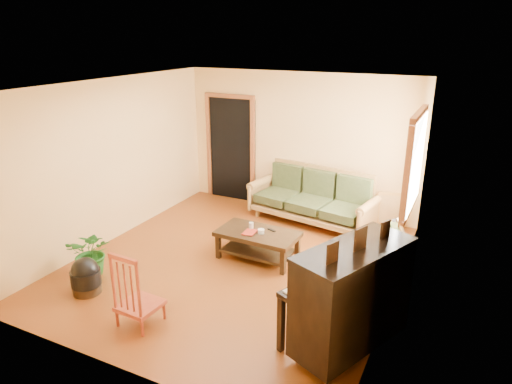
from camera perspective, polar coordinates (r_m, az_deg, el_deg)
The scene contains 16 objects.
floor at distance 6.89m, azimuth -2.48°, elevation -8.89°, with size 5.00×5.00×0.00m, color #58260B.
doorway at distance 9.21m, azimuth -3.20°, elevation 5.33°, with size 1.08×0.16×2.05m, color black.
window at distance 6.88m, azimuth 19.22°, elevation 3.48°, with size 0.12×1.36×1.46m, color white.
sofa at distance 8.17m, azimuth 6.87°, elevation -0.62°, with size 2.25×0.94×0.96m, color olive.
coffee_table at distance 6.92m, azimuth 0.22°, elevation -6.66°, with size 1.21×0.66×0.44m, color black.
armchair at distance 6.53m, azimuth 14.57°, elevation -7.26°, with size 0.76×0.80×0.80m, color olive.
piano at distance 5.02m, azimuth 11.87°, elevation -13.03°, with size 0.81×1.37×1.21m, color black.
footstool at distance 6.49m, azimuth -20.46°, elevation -10.26°, with size 0.39×0.39×0.37m, color black.
red_chair at distance 5.54m, azimuth -14.49°, elevation -11.45°, with size 0.45×0.49×0.95m, color maroon.
leaning_frame at distance 8.36m, azimuth 16.50°, elevation -2.06°, with size 0.48×0.11×0.63m, color #C28D40.
ceramic_crock at distance 8.19m, azimuth 17.20°, elevation -4.13°, with size 0.18×0.18×0.23m, color #324597.
potted_plant at distance 6.83m, azimuth -19.82°, elevation -7.14°, with size 0.62×0.53×0.68m, color #1D5A19.
book at distance 6.82m, azimuth -1.47°, elevation -4.96°, with size 0.18×0.24×0.02m, color maroon.
candle at distance 6.89m, azimuth -0.60°, elevation -4.28°, with size 0.07×0.07×0.11m, color silver.
glass_jar at distance 6.77m, azimuth 0.64°, elevation -4.94°, with size 0.10×0.10×0.07m, color silver.
remote at distance 6.88m, azimuth 1.97°, elevation -4.78°, with size 0.14×0.04×0.01m, color black.
Camera 1 is at (2.92, -5.32, 3.26)m, focal length 32.00 mm.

